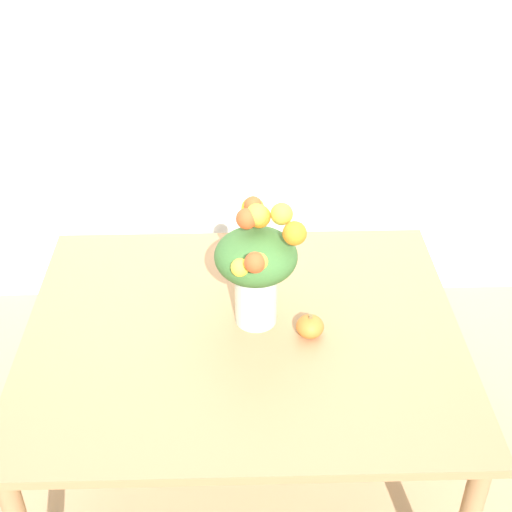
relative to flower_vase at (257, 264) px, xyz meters
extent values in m
plane|color=tan|center=(-0.05, -0.05, -0.96)|extent=(12.00, 12.00, 0.00)
cube|color=white|center=(-0.05, 1.15, 0.39)|extent=(8.00, 0.06, 2.70)
cube|color=#9E754C|center=(-0.05, -0.05, -0.23)|extent=(1.36, 1.12, 0.03)
cylinder|color=#9E754C|center=(-0.67, 0.45, -0.60)|extent=(0.06, 0.06, 0.71)
cylinder|color=#9E754C|center=(0.58, 0.45, -0.60)|extent=(0.06, 0.06, 0.71)
cylinder|color=#B2CCBC|center=(0.00, 0.00, -0.12)|extent=(0.13, 0.13, 0.20)
cylinder|color=silver|center=(0.00, 0.00, -0.16)|extent=(0.12, 0.12, 0.11)
cylinder|color=#38662D|center=(0.02, 0.00, -0.08)|extent=(0.01, 0.01, 0.24)
cylinder|color=#38662D|center=(0.01, 0.03, -0.08)|extent=(0.01, 0.01, 0.24)
cylinder|color=#38662D|center=(-0.02, 0.02, -0.08)|extent=(0.00, 0.01, 0.24)
cylinder|color=#38662D|center=(-0.02, -0.01, -0.08)|extent=(0.00, 0.01, 0.24)
cylinder|color=#38662D|center=(0.01, -0.02, -0.08)|extent=(0.01, 0.00, 0.24)
ellipsoid|color=#38662D|center=(0.00, 0.00, 0.03)|extent=(0.25, 0.25, 0.15)
sphere|color=orange|center=(0.11, -0.03, 0.13)|extent=(0.07, 0.07, 0.07)
sphere|color=orange|center=(0.01, 0.02, 0.15)|extent=(0.07, 0.07, 0.07)
sphere|color=#AD9E33|center=(0.07, 0.02, 0.16)|extent=(0.07, 0.07, 0.07)
sphere|color=#AD9E33|center=(0.00, 0.01, 0.17)|extent=(0.07, 0.07, 0.07)
sphere|color=yellow|center=(-0.01, 0.10, 0.13)|extent=(0.07, 0.07, 0.07)
sphere|color=yellow|center=(-0.05, -0.11, 0.07)|extent=(0.05, 0.05, 0.05)
sphere|color=#D64C23|center=(-0.01, 0.08, 0.16)|extent=(0.05, 0.05, 0.05)
sphere|color=yellow|center=(0.00, -0.14, 0.11)|extent=(0.05, 0.05, 0.05)
sphere|color=#D64C23|center=(-0.01, -0.15, 0.11)|extent=(0.06, 0.06, 0.06)
sphere|color=#D64C23|center=(-0.03, 0.00, 0.16)|extent=(0.06, 0.06, 0.06)
ellipsoid|color=orange|center=(0.16, -0.08, -0.18)|extent=(0.09, 0.09, 0.07)
cylinder|color=brown|center=(0.16, -0.08, -0.14)|extent=(0.01, 0.01, 0.02)
cube|color=silver|center=(-0.22, 0.77, -0.52)|extent=(0.45, 0.45, 0.02)
cylinder|color=silver|center=(-0.40, 0.62, -0.74)|extent=(0.04, 0.04, 0.43)
cylinder|color=silver|center=(-0.06, 0.59, -0.74)|extent=(0.04, 0.04, 0.43)
cylinder|color=silver|center=(-0.38, 0.96, -0.74)|extent=(0.04, 0.04, 0.43)
cylinder|color=silver|center=(-0.04, 0.93, -0.74)|extent=(0.04, 0.04, 0.43)
cube|color=silver|center=(-0.21, 0.98, -0.27)|extent=(0.40, 0.05, 0.47)
camera|label=1|loc=(-0.05, -1.75, 1.24)|focal=50.00mm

